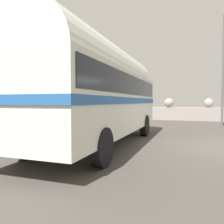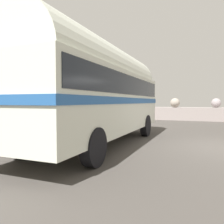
% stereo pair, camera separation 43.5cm
% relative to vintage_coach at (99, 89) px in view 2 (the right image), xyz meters
% --- Properties ---
extents(breakwater, '(31.36, 1.88, 2.38)m').
position_rel_vintage_coach_xyz_m(breakwater, '(4.58, 12.86, -1.36)').
color(breakwater, gray).
rests_on(breakwater, ground).
extents(vintage_coach, '(2.53, 8.61, 3.70)m').
position_rel_vintage_coach_xyz_m(vintage_coach, '(0.00, 0.00, 0.00)').
color(vintage_coach, black).
rests_on(vintage_coach, ground).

